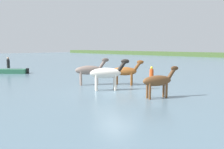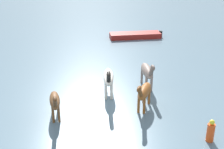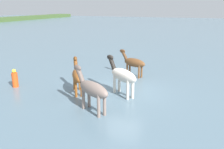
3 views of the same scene
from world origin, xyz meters
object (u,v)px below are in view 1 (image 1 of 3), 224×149
Objects in this scene: horse_dark_mare at (125,71)px; buoy_channel_marker at (152,73)px; horse_rear_stallion at (90,70)px; person_boatman_standing at (8,63)px; horse_dun_straggler at (158,81)px; horse_lead at (107,73)px; boat_launch_far at (9,72)px.

horse_dark_mare reaches higher than buoy_channel_marker.
horse_dark_mare is 0.90× the size of horse_rear_stallion.
horse_rear_stallion is 2.08× the size of person_boatman_standing.
horse_dun_straggler is (4.36, -2.02, -0.06)m from horse_dark_mare.
horse_rear_stallion is (-2.54, 0.61, -0.02)m from horse_lead.
buoy_channel_marker is at bearing 15.33° from horse_rear_stallion.
horse_dark_mare is 1.95× the size of buoy_channel_marker.
boat_launch_far is at bearing 125.67° from horse_rear_stallion.
horse_lead is 3.78m from horse_dun_straggler.
horse_dark_mare reaches higher than horse_dun_straggler.
person_boatman_standing is 15.57m from buoy_channel_marker.
person_boatman_standing is at bearing 117.62° from horse_dun_straggler.
horse_dun_straggler is at bearing 3.97° from person_boatman_standing.
horse_dark_mare is 1.87× the size of person_boatman_standing.
person_boatman_standing is at bearing -60.34° from boat_launch_far.
horse_lead is 2.56m from horse_dark_mare.
horse_dark_mare is 14.59m from person_boatman_standing.
horse_dun_straggler is 6.29m from horse_rear_stallion.
horse_lead is 0.67× the size of boat_launch_far.
buoy_channel_marker is (-1.13, 6.55, -0.63)m from horse_lead.
horse_rear_stallion reaches higher than horse_dun_straggler.
horse_lead is 2.61m from horse_rear_stallion.
horse_rear_stallion is at bearing 6.71° from person_boatman_standing.
buoy_channel_marker is at bearing 62.33° from horse_dun_straggler.
horse_lead is at bearing -74.96° from horse_rear_stallion.
horse_dark_mare is 2.68m from horse_rear_stallion.
buoy_channel_marker is at bearing 164.33° from boat_launch_far.
horse_dark_mare is 14.47m from boat_launch_far.
person_boatman_standing is (-0.17, 0.05, 0.96)m from boat_launch_far.
buoy_channel_marker is (-4.88, 6.09, -0.47)m from horse_dun_straggler.
horse_dun_straggler is 1.89× the size of person_boatman_standing.
horse_lead is 2.12× the size of buoy_channel_marker.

